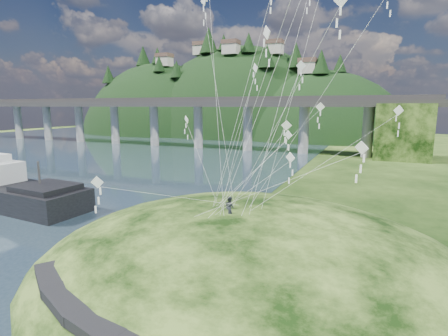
% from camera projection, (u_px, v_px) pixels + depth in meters
% --- Properties ---
extents(ground, '(320.00, 320.00, 0.00)m').
position_uv_depth(ground, '(150.00, 261.00, 28.48)').
color(ground, black).
rests_on(ground, ground).
extents(grass_hill, '(36.00, 32.00, 13.00)m').
position_uv_depth(grass_hill, '(250.00, 286.00, 27.42)').
color(grass_hill, black).
rests_on(grass_hill, ground).
extents(footpath, '(22.29, 5.84, 0.83)m').
position_uv_depth(footpath, '(159.00, 330.00, 16.39)').
color(footpath, black).
rests_on(footpath, ground).
extents(bridge, '(160.00, 11.00, 15.00)m').
position_uv_depth(bridge, '(215.00, 116.00, 100.42)').
color(bridge, '#2D2B2B').
rests_on(bridge, ground).
extents(far_ridge, '(153.00, 70.00, 94.50)m').
position_uv_depth(far_ridge, '(229.00, 151.00, 157.21)').
color(far_ridge, black).
rests_on(far_ridge, ground).
extents(work_barge, '(23.90, 7.92, 8.24)m').
position_uv_depth(work_barge, '(6.00, 189.00, 44.35)').
color(work_barge, black).
rests_on(work_barge, ground).
extents(wooden_dock, '(12.76, 5.39, 0.91)m').
position_uv_depth(wooden_dock, '(154.00, 224.00, 36.04)').
color(wooden_dock, '#392317').
rests_on(wooden_dock, ground).
extents(kite_flyers, '(1.32, 1.97, 1.72)m').
position_uv_depth(kite_flyers, '(230.00, 198.00, 25.64)').
color(kite_flyers, '#23262F').
rests_on(kite_flyers, ground).
extents(kite_swarm, '(18.03, 17.12, 18.71)m').
position_uv_depth(kite_swarm, '(284.00, 46.00, 24.26)').
color(kite_swarm, white).
rests_on(kite_swarm, ground).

